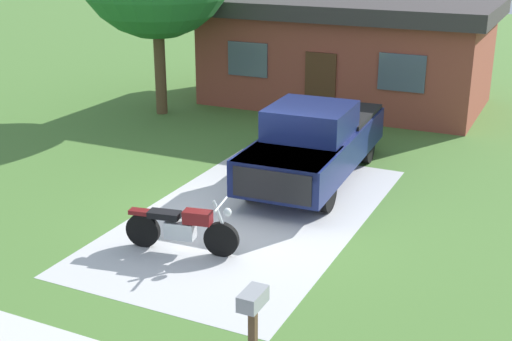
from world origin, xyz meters
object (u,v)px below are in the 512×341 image
at_px(pickup_truck, 316,140).
at_px(neighbor_house, 347,50).
at_px(motorcycle, 182,228).
at_px(mailbox, 253,310).

xyz_separation_m(pickup_truck, neighbor_house, (-1.81, 7.66, 0.84)).
bearing_deg(motorcycle, neighbor_house, 94.53).
xyz_separation_m(motorcycle, neighbor_house, (-0.98, 12.42, 1.32)).
bearing_deg(pickup_truck, motorcycle, -99.79).
distance_m(pickup_truck, mailbox, 7.79).
distance_m(motorcycle, neighbor_house, 12.52).
relative_size(motorcycle, mailbox, 1.74).
bearing_deg(mailbox, motorcycle, 135.08).
height_order(pickup_truck, mailbox, pickup_truck).
relative_size(pickup_truck, mailbox, 4.53).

